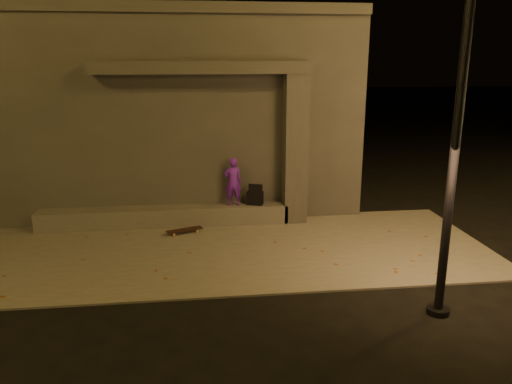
{
  "coord_description": "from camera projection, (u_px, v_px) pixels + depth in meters",
  "views": [
    {
      "loc": [
        -0.69,
        -7.99,
        4.0
      ],
      "look_at": [
        0.53,
        2.0,
        1.28
      ],
      "focal_mm": 35.0,
      "sensor_mm": 36.0,
      "label": 1
    }
  ],
  "objects": [
    {
      "name": "backpack",
      "position": [
        255.0,
        197.0,
        12.29
      ],
      "size": [
        0.44,
        0.36,
        0.54
      ],
      "rotation": [
        0.0,
        0.0,
        -0.34
      ],
      "color": "black",
      "rests_on": "ledge"
    },
    {
      "name": "canopy",
      "position": [
        202.0,
        67.0,
        11.38
      ],
      "size": [
        5.0,
        0.7,
        0.28
      ],
      "primitive_type": "cube",
      "color": "#3D3A37",
      "rests_on": "column"
    },
    {
      "name": "ground",
      "position": [
        240.0,
        292.0,
        8.78
      ],
      "size": [
        120.0,
        120.0,
        0.0
      ],
      "primitive_type": "plane",
      "color": "black",
      "rests_on": "ground"
    },
    {
      "name": "skateboard",
      "position": [
        185.0,
        230.0,
        11.61
      ],
      "size": [
        0.87,
        0.49,
        0.09
      ],
      "rotation": [
        0.0,
        0.0,
        0.35
      ],
      "color": "black",
      "rests_on": "sidewalk"
    },
    {
      "name": "building",
      "position": [
        184.0,
        108.0,
        14.21
      ],
      "size": [
        9.0,
        5.1,
        5.22
      ],
      "color": "#3D3A37",
      "rests_on": "ground"
    },
    {
      "name": "street_lamp_0",
      "position": [
        467.0,
        37.0,
        6.95
      ],
      "size": [
        0.36,
        0.36,
        7.56
      ],
      "color": "black",
      "rests_on": "ground"
    },
    {
      "name": "column",
      "position": [
        295.0,
        150.0,
        12.1
      ],
      "size": [
        0.55,
        0.55,
        3.6
      ],
      "primitive_type": "cube",
      "color": "#3D3A37",
      "rests_on": "sidewalk"
    },
    {
      "name": "ledge",
      "position": [
        165.0,
        216.0,
        12.13
      ],
      "size": [
        6.0,
        0.55,
        0.45
      ],
      "primitive_type": "cube",
      "color": "#55514D",
      "rests_on": "sidewalk"
    },
    {
      "name": "skateboarder",
      "position": [
        233.0,
        182.0,
        12.12
      ],
      "size": [
        0.44,
        0.29,
        1.18
      ],
      "primitive_type": "imported",
      "rotation": [
        0.0,
        0.0,
        3.16
      ],
      "color": "#5D1BB2",
      "rests_on": "ledge"
    },
    {
      "name": "sidewalk",
      "position": [
        232.0,
        249.0,
        10.7
      ],
      "size": [
        11.0,
        4.4,
        0.04
      ],
      "primitive_type": "cube",
      "color": "#625C56",
      "rests_on": "ground"
    }
  ]
}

